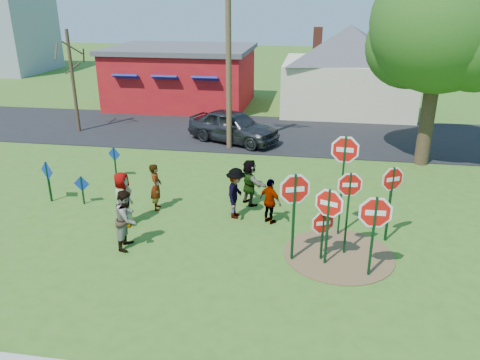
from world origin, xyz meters
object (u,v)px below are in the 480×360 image
object	(u,v)px
stop_sign_c	(349,195)
person_b	(156,187)
leafy_tree	(444,31)
suv	(233,126)
person_a	(123,199)
stop_sign_d	(392,186)
stop_sign_b	(344,161)
utility_pole	(229,56)
stop_sign_a	(329,210)

from	to	relation	value
stop_sign_c	person_b	world-z (taller)	stop_sign_c
leafy_tree	suv	bearing A→B (deg)	168.40
person_a	suv	bearing A→B (deg)	-11.05
person_a	person_b	world-z (taller)	person_a
stop_sign_d	person_b	world-z (taller)	stop_sign_d
stop_sign_c	suv	xyz separation A→B (m)	(-5.13, 10.51, -1.03)
stop_sign_b	suv	xyz separation A→B (m)	(-5.00, 9.33, -1.63)
stop_sign_c	utility_pole	bearing A→B (deg)	109.84
stop_sign_d	person_b	distance (m)	7.85
stop_sign_b	person_a	distance (m)	7.12
stop_sign_a	stop_sign_b	distance (m)	2.05
utility_pole	leafy_tree	size ratio (longest dim) A/B	0.95
utility_pole	leafy_tree	bearing A→B (deg)	-5.45
stop_sign_b	utility_pole	distance (m)	9.94
stop_sign_c	person_a	size ratio (longest dim) A/B	1.45
suv	stop_sign_c	bearing A→B (deg)	-130.84
stop_sign_c	stop_sign_b	bearing A→B (deg)	87.72
person_a	leafy_tree	xyz separation A→B (m)	(11.00, 7.89, 4.82)
stop_sign_c	suv	size ratio (longest dim) A/B	0.56
stop_sign_a	stop_sign_b	bearing A→B (deg)	98.78
leafy_tree	stop_sign_a	bearing A→B (deg)	-115.74
person_a	utility_pole	bearing A→B (deg)	-12.08
stop_sign_d	utility_pole	bearing A→B (deg)	98.75
utility_pole	leafy_tree	xyz separation A→B (m)	(9.10, -0.87, 1.27)
person_a	leafy_tree	world-z (taller)	leafy_tree
person_a	suv	xyz separation A→B (m)	(1.94, 9.75, -0.06)
stop_sign_a	utility_pole	xyz separation A→B (m)	(-4.61, 10.18, 2.80)
person_b	suv	world-z (taller)	person_b
stop_sign_d	person_a	size ratio (longest dim) A/B	1.39
stop_sign_a	stop_sign_c	world-z (taller)	stop_sign_c
stop_sign_b	stop_sign_a	bearing A→B (deg)	-98.39
stop_sign_a	stop_sign_b	size ratio (longest dim) A/B	0.72
stop_sign_d	person_b	size ratio (longest dim) A/B	1.51
stop_sign_b	stop_sign_d	size ratio (longest dim) A/B	1.33
suv	leafy_tree	xyz separation A→B (m)	(9.06, -1.86, 4.89)
person_a	stop_sign_a	bearing A→B (deg)	-102.14
stop_sign_a	stop_sign_d	size ratio (longest dim) A/B	0.95
stop_sign_d	utility_pole	xyz separation A→B (m)	(-6.46, 8.50, 2.64)
stop_sign_d	suv	world-z (taller)	stop_sign_d
suv	stop_sign_b	bearing A→B (deg)	-128.69
stop_sign_a	utility_pole	size ratio (longest dim) A/B	0.29
stop_sign_d	utility_pole	distance (m)	11.00
suv	leafy_tree	distance (m)	10.46
stop_sign_a	suv	size ratio (longest dim) A/B	0.51
stop_sign_b	stop_sign_d	xyz separation A→B (m)	(1.43, -0.16, -0.65)
stop_sign_a	stop_sign_d	bearing A→B (deg)	63.84
person_b	utility_pole	size ratio (longest dim) A/B	0.20
suv	utility_pole	world-z (taller)	utility_pole
stop_sign_d	person_a	xyz separation A→B (m)	(-8.36, -0.25, -0.91)
stop_sign_b	suv	world-z (taller)	stop_sign_b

